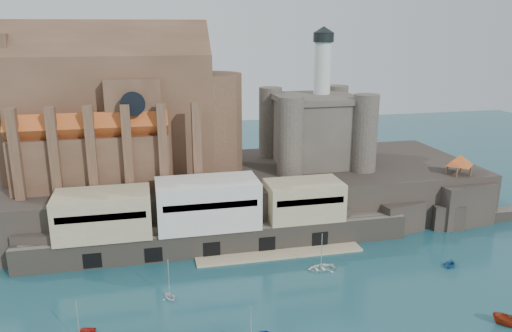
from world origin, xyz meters
The scene contains 11 objects.
ground centered at (0.00, 0.00, 0.00)m, with size 300.00×300.00×0.00m, color #17434C.
promontory centered at (-0.19, 39.37, 4.92)m, with size 100.00×36.00×10.00m.
quay centered at (-10.19, 23.07, 6.07)m, with size 70.00×12.00×13.05m.
church centered at (-24.13, 41.85, 22.13)m, with size 47.00×25.93×30.51m.
castle_keep centered at (16.08, 41.08, 18.31)m, with size 21.20×21.20×29.30m.
rock_outcrop centered at (42.00, 25.84, 4.02)m, with size 14.50×10.50×8.70m.
pavilion centered at (42.00, 26.00, 12.73)m, with size 6.40×6.40×5.40m.
boat_4 centered at (-18.04, 7.22, 0.00)m, with size 2.45×1.50×2.84m, color white.
boat_5 centered at (26.69, -10.24, 0.00)m, with size 1.89×1.94×5.02m, color maroon.
boat_6 centered at (7.20, 11.15, 0.00)m, with size 3.57×1.03×4.99m, color white.
boat_7 centered at (28.87, 7.29, 0.00)m, with size 2.74×1.67×3.17m, color #1F559B.
Camera 1 is at (-20.16, -60.30, 39.05)m, focal length 35.00 mm.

